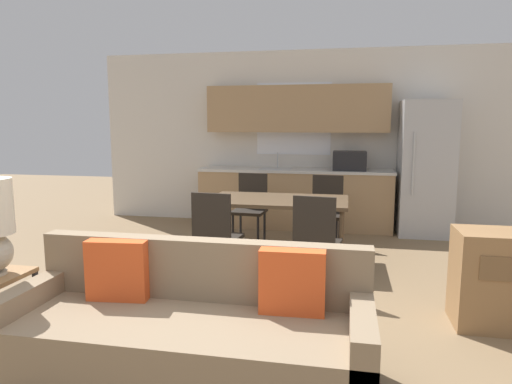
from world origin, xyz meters
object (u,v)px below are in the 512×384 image
object	(u,v)px
dining_table	(278,204)
couch	(190,326)
dining_chair_near_right	(316,238)
dining_chair_far_left	(251,205)
refrigerator	(425,168)
dining_chair_near_left	(216,233)
dining_chair_far_right	(326,208)

from	to	relation	value
dining_table	couch	world-z (taller)	couch
couch	dining_chair_near_right	world-z (taller)	dining_chair_near_right
dining_chair_far_left	dining_table	bearing A→B (deg)	-54.63
refrigerator	dining_chair_near_left	size ratio (longest dim) A/B	2.08
refrigerator	dining_chair_far_left	distance (m)	2.55
dining_table	dining_chair_far_right	size ratio (longest dim) A/B	1.71
refrigerator	dining_chair_near_right	xyz separation A→B (m)	(-1.36, -2.53, -0.45)
couch	dining_chair_far_left	size ratio (longest dim) A/B	2.42
dining_chair_far_right	dining_table	bearing A→B (deg)	-117.59
dining_chair_near_left	refrigerator	bearing A→B (deg)	-128.16
dining_chair_far_right	dining_chair_near_right	distance (m)	1.58
refrigerator	dining_table	distance (m)	2.54
couch	dining_table	bearing A→B (deg)	86.14
dining_chair_near_right	dining_chair_far_right	bearing A→B (deg)	-82.78
refrigerator	dining_chair_far_left	world-z (taller)	refrigerator
dining_chair_far_right	dining_chair_near_right	xyz separation A→B (m)	(-0.02, -1.58, 0.00)
dining_chair_far_left	dining_chair_near_right	size ratio (longest dim) A/B	1.00
refrigerator	dining_table	world-z (taller)	refrigerator
refrigerator	dining_chair_far_right	xyz separation A→B (m)	(-1.34, -0.95, -0.45)
couch	dining_chair_far_right	world-z (taller)	dining_chair_far_right
dining_chair_near_left	dining_table	bearing A→B (deg)	-117.47
dining_chair_near_left	dining_chair_far_left	bearing A→B (deg)	-85.53
dining_table	dining_chair_near_right	size ratio (longest dim) A/B	1.71
dining_table	dining_chair_near_right	bearing A→B (deg)	-58.90
dining_table	dining_chair_far_left	xyz separation A→B (m)	(-0.50, 0.81, -0.17)
dining_table	dining_chair_far_left	distance (m)	0.97
dining_chair_near_left	dining_chair_near_right	size ratio (longest dim) A/B	1.00
dining_table	dining_chair_near_right	distance (m)	0.96
couch	dining_chair_near_left	world-z (taller)	dining_chair_near_left
dining_table	dining_chair_far_right	world-z (taller)	dining_chair_far_right
couch	dining_chair_near_left	size ratio (longest dim) A/B	2.42
dining_table	dining_chair_near_left	xyz separation A→B (m)	(-0.51, -0.80, -0.17)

